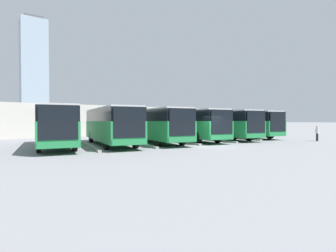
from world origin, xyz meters
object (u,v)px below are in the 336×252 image
Objects in this scene: bus_4 at (111,124)px; bus_5 at (55,125)px; pedestrian at (317,133)px; bus_0 at (242,123)px; bus_2 at (189,124)px; bus_3 at (155,124)px; bus_1 at (220,124)px.

bus_4 and bus_5 have the same top height.
pedestrian is at bearing 166.90° from bus_4.
bus_4 is 4.39m from bus_5.
bus_5 is (21.76, -0.14, 0.00)m from bus_0.
bus_2 is 13.17m from pedestrian.
bus_2 is 1.00× the size of bus_3.
pedestrian is (-1.84, 8.24, -0.91)m from bus_0.
bus_1 is 8.71m from bus_3.
bus_5 is (8.71, -0.70, 0.00)m from bus_3.
pedestrian is at bearing 111.53° from bus_0.
bus_2 reaches higher than pedestrian.
bus_1 and bus_4 have the same top height.
bus_4 is at bearing 7.50° from bus_3.
bus_1 is at bearing -171.16° from bus_3.
bus_2 is 13.07m from bus_5.
bus_1 and bus_3 have the same top height.
bus_0 is 1.00× the size of bus_1.
bus_0 is 1.00× the size of bus_3.
bus_1 is 1.00× the size of bus_2.
bus_5 is (13.06, -0.54, 0.00)m from bus_2.
bus_4 is at bearing 10.40° from bus_0.
pedestrian is (-6.19, 7.67, -0.91)m from bus_1.
bus_4 is 7.20× the size of pedestrian.
bus_5 is at bearing 4.36° from bus_3.
bus_4 is 20.79m from pedestrian.
bus_4 is 1.00× the size of bus_5.
bus_0 is at bearing -168.64° from bus_3.
bus_0 is at bearing -163.64° from bus_1.
bus_4 is at bearing -178.75° from bus_5.
bus_2 is (4.35, -0.17, 0.00)m from bus_1.
bus_2 is 1.00× the size of bus_4.
bus_3 is (8.71, -0.01, 0.00)m from bus_1.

